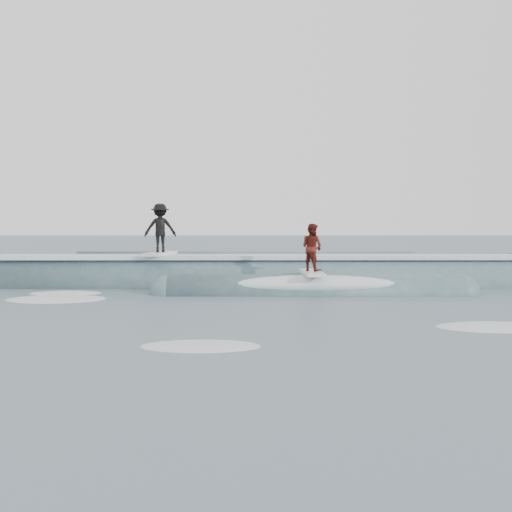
{
  "coord_description": "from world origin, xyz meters",
  "views": [
    {
      "loc": [
        -0.05,
        -15.3,
        2.21
      ],
      "look_at": [
        0.0,
        3.38,
        1.1
      ],
      "focal_mm": 40.0,
      "sensor_mm": 36.0,
      "label": 1
    }
  ],
  "objects": [
    {
      "name": "far_swells",
      "position": [
        -1.64,
        17.65,
        0.0
      ],
      "size": [
        36.34,
        8.65,
        0.8
      ],
      "color": "#37595E",
      "rests_on": "ground"
    },
    {
      "name": "surfer_black",
      "position": [
        -3.3,
        4.38,
        1.94
      ],
      "size": [
        1.17,
        2.07,
        1.78
      ],
      "color": "silver",
      "rests_on": "ground"
    },
    {
      "name": "breaking_wave",
      "position": [
        0.37,
        3.92,
        0.05
      ],
      "size": [
        22.27,
        3.79,
        2.01
      ],
      "color": "#37595E",
      "rests_on": "ground"
    },
    {
      "name": "surfer_red",
      "position": [
        1.72,
        2.18,
        1.31
      ],
      "size": [
        0.89,
        2.03,
        1.56
      ],
      "color": "silver",
      "rests_on": "ground"
    },
    {
      "name": "whitewater",
      "position": [
        -2.43,
        -0.96,
        0.0
      ],
      "size": [
        13.64,
        8.92,
        0.1
      ],
      "color": "silver",
      "rests_on": "ground"
    },
    {
      "name": "ground",
      "position": [
        0.0,
        0.0,
        0.0
      ],
      "size": [
        160.0,
        160.0,
        0.0
      ],
      "primitive_type": "plane",
      "color": "#435461",
      "rests_on": "ground"
    }
  ]
}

